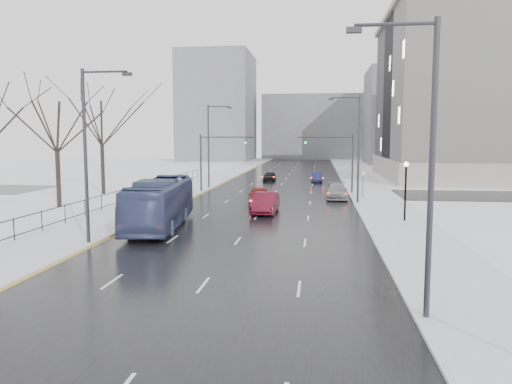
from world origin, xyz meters
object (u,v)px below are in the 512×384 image
at_px(lamppost_r_mid, 406,182).
at_px(streetlight_l_near, 89,147).
at_px(streetlight_r_mid, 356,143).
at_px(mast_signal_right, 343,156).
at_px(sedan_right_far, 337,191).
at_px(tree_park_d, 60,208).
at_px(streetlight_l_far, 210,142).
at_px(sedan_right_near, 265,203).
at_px(no_uturn_sign, 363,176).
at_px(sedan_center_far, 269,176).
at_px(sedan_center_near, 260,196).
at_px(mast_signal_left, 210,156).
at_px(bus, 160,203).
at_px(streetlight_r_near, 425,155).
at_px(sedan_right_distant, 316,177).
at_px(tree_park_e, 104,195).

bearing_deg(lamppost_r_mid, streetlight_l_near, -152.45).
distance_m(streetlight_r_mid, mast_signal_right, 8.18).
bearing_deg(sedan_right_far, tree_park_d, -158.66).
bearing_deg(lamppost_r_mid, streetlight_l_far, 131.06).
distance_m(lamppost_r_mid, sedan_right_near, 11.09).
bearing_deg(lamppost_r_mid, no_uturn_sign, 97.33).
relative_size(streetlight_l_far, mast_signal_right, 1.54).
height_order(sedan_right_near, sedan_center_far, sedan_right_near).
bearing_deg(sedan_center_near, sedan_right_near, -85.43).
relative_size(streetlight_r_mid, lamppost_r_mid, 2.34).
xyz_separation_m(streetlight_l_near, mast_signal_left, (0.84, 28.00, -1.51)).
height_order(bus, sedan_center_near, bus).
relative_size(streetlight_l_far, no_uturn_sign, 3.70).
height_order(streetlight_l_near, sedan_right_far, streetlight_l_near).
height_order(streetlight_l_near, sedan_center_far, streetlight_l_near).
xyz_separation_m(lamppost_r_mid, sedan_right_far, (-4.43, 13.40, -2.14)).
bearing_deg(streetlight_l_near, streetlight_r_near, -31.48).
bearing_deg(sedan_center_near, sedan_center_far, 85.60).
xyz_separation_m(tree_park_d, mast_signal_left, (10.47, 14.00, 4.11)).
bearing_deg(sedan_center_near, no_uturn_sign, 26.16).
xyz_separation_m(streetlight_l_far, sedan_right_distant, (12.67, 9.89, -4.90)).
bearing_deg(streetlight_l_near, sedan_center_far, 81.81).
bearing_deg(streetlight_r_mid, lamppost_r_mid, -74.18).
distance_m(tree_park_e, mast_signal_left, 12.29).
distance_m(streetlight_r_mid, mast_signal_left, 17.50).
xyz_separation_m(streetlight_l_far, sedan_right_near, (8.67, -19.07, -4.73)).
xyz_separation_m(streetlight_l_far, lamppost_r_mid, (19.17, -22.00, -2.67)).
distance_m(tree_park_e, sedan_right_far, 24.79).
distance_m(mast_signal_right, bus, 25.91).
height_order(tree_park_e, mast_signal_left, tree_park_e).
relative_size(bus, sedan_right_distant, 2.90).
height_order(no_uturn_sign, sedan_center_far, no_uturn_sign).
bearing_deg(sedan_center_far, sedan_right_distant, -4.97).
distance_m(streetlight_r_mid, sedan_right_distant, 22.73).
height_order(streetlight_l_far, bus, streetlight_l_far).
height_order(streetlight_l_far, mast_signal_right, streetlight_l_far).
distance_m(streetlight_r_mid, sedan_right_near, 11.46).
bearing_deg(no_uturn_sign, tree_park_e, 180.00).
height_order(tree_park_e, streetlight_l_far, streetlight_l_far).
bearing_deg(mast_signal_right, streetlight_l_far, 165.52).
xyz_separation_m(bus, sedan_center_near, (5.50, 11.53, -0.81)).
xyz_separation_m(lamppost_r_mid, bus, (-17.00, -4.09, -1.24)).
bearing_deg(streetlight_l_far, sedan_right_distant, 37.99).
bearing_deg(sedan_center_near, bus, -123.43).
bearing_deg(mast_signal_left, tree_park_d, -126.80).
relative_size(bus, sedan_right_near, 2.33).
xyz_separation_m(streetlight_l_near, no_uturn_sign, (17.37, 24.00, -3.32)).
relative_size(bus, sedan_right_far, 2.26).
xyz_separation_m(tree_park_e, sedan_center_near, (17.70, -6.57, 0.90)).
distance_m(tree_park_d, tree_park_e, 10.01).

